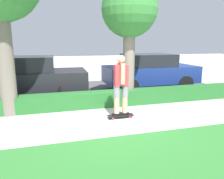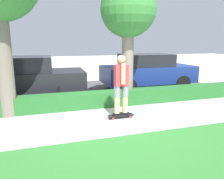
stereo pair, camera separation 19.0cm
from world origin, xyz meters
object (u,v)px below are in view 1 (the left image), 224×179
Objects in this scene: tree_mid at (130,13)px; parked_car_front at (26,77)px; skateboard at (121,116)px; skater_person at (121,84)px; parked_car_middle at (150,71)px.

parked_car_front is (-3.72, 1.82, -2.35)m from tree_mid.
skater_person reaches higher than skateboard.
parked_car_front is at bearing 131.40° from skater_person.
parked_car_middle is (2.55, 3.48, 0.81)m from skateboard.
tree_mid is (0.78, 1.52, 2.17)m from skater_person.
parked_car_front is (-2.94, 3.34, -0.18)m from skater_person.
skateboard is 4.52m from parked_car_front.
tree_mid is at bearing -132.38° from parked_car_middle.
skateboard is 0.44× the size of skater_person.
parked_car_middle is at bearing 53.82° from skater_person.
parked_car_front is (-2.94, 3.34, 0.79)m from skateboard.
tree_mid is (0.78, 1.52, 3.14)m from skateboard.
skateboard is 0.18× the size of tree_mid.
parked_car_front is at bearing 153.99° from tree_mid.
parked_car_middle is (5.49, 0.14, 0.02)m from parked_car_front.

